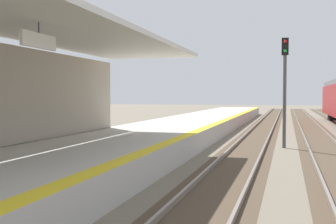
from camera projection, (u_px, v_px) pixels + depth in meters
name	position (u px, v px, depth m)	size (l,w,h in m)	color
station_platform	(135.00, 144.00, 17.29)	(5.00, 80.00, 0.91)	#B7B5AD
track_pair_nearest_platform	(250.00, 146.00, 19.93)	(2.34, 120.00, 0.16)	#4C3D2D
track_pair_middle	(325.00, 148.00, 18.98)	(2.34, 120.00, 0.16)	#4C3D2D
rail_signal_post	(285.00, 81.00, 19.47)	(0.32, 0.34, 5.20)	#4C4C4C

